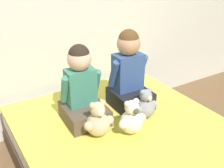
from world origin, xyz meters
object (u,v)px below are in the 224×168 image
at_px(teddy_bear_between_children, 131,119).
at_px(bed, 135,160).
at_px(child_on_left, 82,90).
at_px(child_on_right, 129,73).
at_px(teddy_bear_held_by_left_child, 98,121).
at_px(teddy_bear_held_by_right_child, 145,105).

bearing_deg(teddy_bear_between_children, bed, -87.92).
relative_size(child_on_left, child_on_right, 0.92).
height_order(teddy_bear_held_by_left_child, teddy_bear_held_by_right_child, teddy_bear_held_by_left_child).
bearing_deg(teddy_bear_held_by_left_child, child_on_right, 33.00).
relative_size(child_on_left, teddy_bear_between_children, 2.24).
height_order(child_on_right, teddy_bear_held_by_right_child, child_on_right).
bearing_deg(child_on_right, teddy_bear_held_by_right_child, -88.16).
relative_size(bed, teddy_bear_held_by_left_child, 6.98).
height_order(child_on_left, teddy_bear_between_children, child_on_left).
height_order(bed, teddy_bear_between_children, teddy_bear_between_children).
bearing_deg(child_on_right, bed, -115.76).
relative_size(teddy_bear_held_by_right_child, teddy_bear_between_children, 0.93).
xyz_separation_m(bed, teddy_bear_held_by_left_child, (-0.22, 0.16, 0.33)).
xyz_separation_m(bed, teddy_bear_held_by_right_child, (0.21, 0.17, 0.32)).
xyz_separation_m(child_on_left, teddy_bear_held_by_right_child, (0.43, -0.23, -0.15)).
xyz_separation_m(bed, teddy_bear_between_children, (-0.00, 0.06, 0.33)).
bearing_deg(bed, teddy_bear_held_by_left_child, 144.24).
bearing_deg(teddy_bear_held_by_left_child, child_on_left, 92.69).
relative_size(teddy_bear_held_by_left_child, teddy_bear_held_by_right_child, 1.09).
distance_m(child_on_left, teddy_bear_held_by_left_child, 0.28).
height_order(bed, child_on_right, child_on_right).
height_order(bed, teddy_bear_held_by_right_child, teddy_bear_held_by_right_child).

